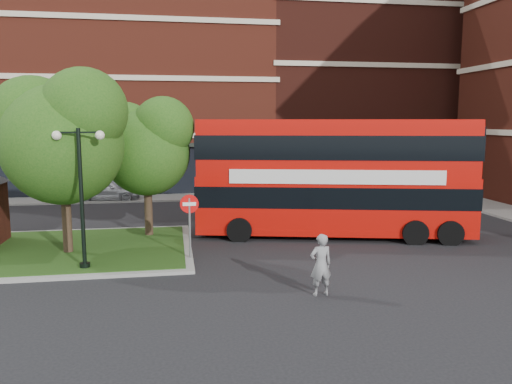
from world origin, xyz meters
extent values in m
plane|color=black|center=(0.00, 0.00, 0.00)|extent=(120.00, 120.00, 0.00)
cube|color=slate|center=(0.00, 16.50, 0.06)|extent=(44.00, 3.00, 0.12)
cube|color=maroon|center=(-8.00, 24.00, 7.00)|extent=(26.00, 12.00, 14.00)
cube|color=#471911|center=(14.00, 24.00, 8.00)|extent=(18.00, 12.00, 16.00)
cube|color=gray|center=(-8.00, 3.00, 0.06)|extent=(12.60, 7.60, 0.12)
cube|color=#19380F|center=(-8.00, 3.00, 0.07)|extent=(12.00, 7.00, 0.15)
cylinder|color=#2D2116|center=(-6.50, 2.50, 1.96)|extent=(0.36, 0.36, 3.92)
sphere|color=#1B4C13|center=(-6.50, 2.50, 4.34)|extent=(4.60, 4.60, 4.60)
sphere|color=#1B4C13|center=(-7.65, 3.19, 5.25)|extent=(3.45, 3.45, 3.45)
sphere|color=#1B4C13|center=(-5.58, 2.04, 5.60)|extent=(3.22, 3.22, 3.22)
cylinder|color=#2D2116|center=(-3.50, 5.00, 1.74)|extent=(0.36, 0.36, 3.47)
sphere|color=#1B4C13|center=(-3.50, 5.00, 3.84)|extent=(3.80, 3.80, 3.80)
sphere|color=#1B4C13|center=(-4.45, 5.57, 4.65)|extent=(2.85, 2.85, 2.85)
sphere|color=#1B4C13|center=(-2.74, 4.62, 4.96)|extent=(2.66, 2.66, 2.66)
cylinder|color=black|center=(-5.50, 0.20, 2.50)|extent=(0.14, 0.14, 5.00)
cylinder|color=black|center=(-5.50, 0.20, 0.15)|extent=(0.36, 0.36, 0.30)
cube|color=black|center=(-5.50, 0.20, 4.85)|extent=(1.40, 0.06, 0.06)
sphere|color=#F2EACC|center=(-6.20, 0.20, 4.75)|extent=(0.32, 0.32, 0.32)
sphere|color=#F2EACC|center=(-4.80, 0.20, 4.75)|extent=(0.32, 0.32, 0.32)
cylinder|color=black|center=(2.00, 14.50, 2.50)|extent=(0.14, 0.14, 5.00)
cylinder|color=black|center=(2.00, 14.50, 0.15)|extent=(0.36, 0.36, 0.30)
cube|color=black|center=(2.00, 14.50, 4.85)|extent=(1.40, 0.06, 0.06)
sphere|color=#F2EACC|center=(1.30, 14.50, 4.75)|extent=(0.32, 0.32, 0.32)
sphere|color=#F2EACC|center=(2.70, 14.50, 4.75)|extent=(0.32, 0.32, 0.32)
cylinder|color=black|center=(10.00, 14.50, 2.50)|extent=(0.14, 0.14, 5.00)
cylinder|color=black|center=(10.00, 14.50, 0.15)|extent=(0.36, 0.36, 0.30)
cube|color=black|center=(10.00, 14.50, 4.85)|extent=(1.40, 0.06, 0.06)
sphere|color=#F2EACC|center=(9.30, 14.50, 4.75)|extent=(0.32, 0.32, 0.32)
sphere|color=#F2EACC|center=(10.70, 14.50, 4.75)|extent=(0.32, 0.32, 0.32)
cube|color=#BA0D07|center=(4.77, 4.00, 1.66)|extent=(12.47, 5.53, 2.32)
cube|color=#BA0D07|center=(4.77, 4.00, 3.98)|extent=(12.34, 5.47, 2.32)
cube|color=black|center=(4.77, 4.00, 4.09)|extent=(12.47, 5.53, 1.05)
cube|color=silver|center=(4.44, 2.62, 2.87)|extent=(8.88, 2.17, 0.61)
imported|color=gray|center=(1.96, -3.50, 0.95)|extent=(0.74, 0.53, 1.90)
imported|color=#A8AAAF|center=(-6.75, 16.00, 0.75)|extent=(4.50, 2.00, 1.50)
imported|color=silver|center=(9.11, 14.50, 0.76)|extent=(4.77, 2.07, 1.53)
cylinder|color=slate|center=(-1.80, 0.93, 1.20)|extent=(0.09, 0.09, 2.39)
cylinder|color=red|center=(-1.80, 0.93, 2.17)|extent=(0.70, 0.06, 0.70)
cube|color=white|center=(-1.80, 0.93, 2.17)|extent=(0.49, 0.05, 0.13)
camera|label=1|loc=(-2.36, -17.51, 5.26)|focal=35.00mm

